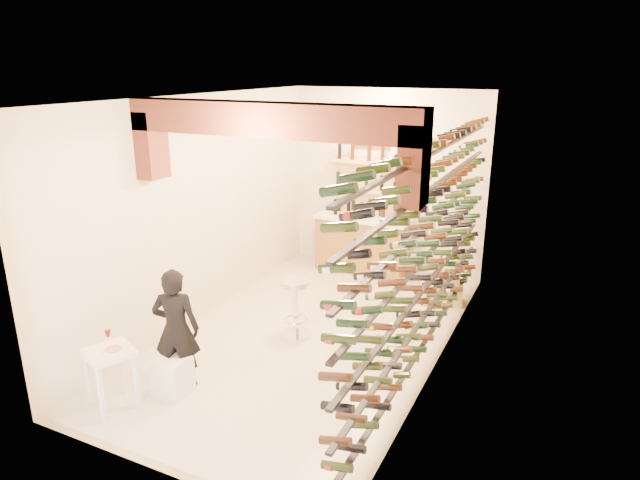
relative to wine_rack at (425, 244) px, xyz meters
The scene contains 11 objects.
ground 2.18m from the wine_rack, behind, with size 6.00×6.00×0.00m, color beige.
room_shell 1.70m from the wine_rack, behind, with size 3.52×6.02×3.21m.
wine_rack is the anchor object (origin of this frame).
back_counter 3.38m from the wine_rack, 124.66° to the left, with size 1.70×0.62×1.29m.
back_shelving 3.44m from the wine_rack, 122.37° to the left, with size 1.40×0.31×2.73m.
tasting_table 3.76m from the wine_rack, 138.50° to the right, with size 0.62×0.62×0.83m.
white_stool 3.29m from the wine_rack, 140.12° to the right, with size 0.36×0.36×0.45m, color white.
person 3.05m from the wine_rack, 142.81° to the right, with size 0.53×0.35×1.45m, color black.
chrome_barstool 2.03m from the wine_rack, behind, with size 0.42×0.42×0.82m.
crate_lower 2.36m from the wine_rack, 94.73° to the left, with size 0.57×0.40×0.34m, color tan.
crate_upper 2.19m from the wine_rack, 94.73° to the left, with size 0.43×0.30×0.25m, color tan.
Camera 1 is at (3.11, -6.15, 3.59)m, focal length 31.08 mm.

